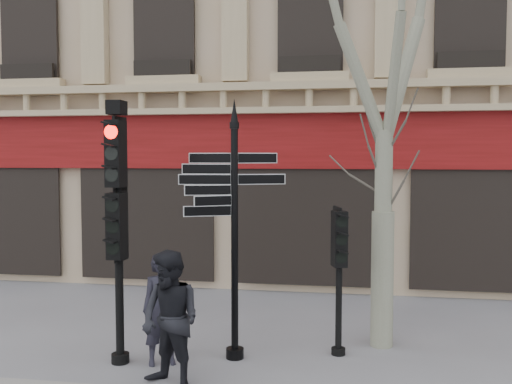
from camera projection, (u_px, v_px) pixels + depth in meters
ground at (285, 369)px, 8.68m from camera, size 80.00×80.00×0.00m
fingerpost at (234, 186)px, 8.99m from camera, size 2.06×2.06×4.14m
traffic_signal_main at (118, 199)px, 8.79m from camera, size 0.46×0.33×4.09m
traffic_signal_secondary at (339, 255)px, 9.22m from camera, size 0.46×0.39×2.37m
pedestrian_a at (162, 309)px, 8.85m from camera, size 0.75×0.65×1.74m
pedestrian_b at (171, 320)px, 7.94m from camera, size 1.17×1.07×1.94m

